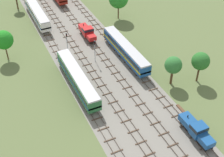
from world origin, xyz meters
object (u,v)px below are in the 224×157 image
object	(u,v)px
diesel_railcar_centre_mid	(126,50)
signal_post_nearest	(67,41)
diesel_railcar_far_left_far	(37,13)
shunter_loco_centre_nearest	(197,129)
diesel_railcar_far_left_near	(77,78)
signal_post_near	(95,49)
shunter_loco_centre_left_midfar	(87,32)

from	to	relation	value
diesel_railcar_centre_mid	signal_post_nearest	size ratio (longest dim) A/B	3.46
diesel_railcar_far_left_far	signal_post_nearest	size ratio (longest dim) A/B	3.46
shunter_loco_centre_nearest	diesel_railcar_far_left_far	bearing A→B (deg)	104.28
diesel_railcar_far_left_near	diesel_railcar_centre_mid	xyz separation A→B (m)	(14.79, 5.72, 0.00)
diesel_railcar_far_left_near	diesel_railcar_far_left_far	size ratio (longest dim) A/B	1.00
shunter_loco_centre_nearest	signal_post_nearest	world-z (taller)	signal_post_nearest
shunter_loco_centre_nearest	diesel_railcar_far_left_near	distance (m)	27.25
shunter_loco_centre_nearest	diesel_railcar_far_left_near	bearing A→B (deg)	122.89
shunter_loco_centre_nearest	signal_post_near	bearing A→B (deg)	103.57
shunter_loco_centre_nearest	diesel_railcar_far_left_far	size ratio (longest dim) A/B	0.41
shunter_loco_centre_nearest	signal_post_near	size ratio (longest dim) A/B	1.42
diesel_railcar_far_left_near	shunter_loco_centre_left_midfar	size ratio (longest dim) A/B	2.42
shunter_loco_centre_left_midfar	diesel_railcar_far_left_far	distance (m)	18.88
diesel_railcar_far_left_far	signal_post_near	world-z (taller)	signal_post_near
diesel_railcar_far_left_far	shunter_loco_centre_nearest	bearing A→B (deg)	-75.72
shunter_loco_centre_nearest	signal_post_near	xyz separation A→B (m)	(-7.40, 30.63, 1.74)
diesel_railcar_far_left_near	signal_post_nearest	bearing A→B (deg)	80.16
diesel_railcar_far_left_near	diesel_railcar_far_left_far	world-z (taller)	same
shunter_loco_centre_left_midfar	diesel_railcar_far_left_far	xyz separation A→B (m)	(-9.86, 16.09, 0.59)
diesel_railcar_far_left_far	signal_post_nearest	xyz separation A→B (m)	(2.47, -21.03, 1.13)
shunter_loco_centre_nearest	diesel_railcar_far_left_far	distance (m)	59.98
signal_post_near	diesel_railcar_far_left_far	bearing A→B (deg)	105.06
signal_post_nearest	signal_post_near	xyz separation A→B (m)	(4.93, -6.45, 0.02)
shunter_loco_centre_nearest	diesel_railcar_centre_mid	size ratio (longest dim) A/B	0.41
diesel_railcar_far_left_near	diesel_railcar_centre_mid	world-z (taller)	same
diesel_railcar_centre_mid	signal_post_near	xyz separation A→B (m)	(-7.40, 2.04, 1.15)
shunter_loco_centre_left_midfar	diesel_railcar_far_left_near	bearing A→B (deg)	-117.24
diesel_railcar_far_left_near	signal_post_near	distance (m)	10.78
shunter_loco_centre_nearest	shunter_loco_centre_left_midfar	bearing A→B (deg)	96.69
shunter_loco_centre_nearest	diesel_railcar_far_left_near	xyz separation A→B (m)	(-14.79, 22.88, 0.59)
signal_post_near	diesel_railcar_centre_mid	bearing A→B (deg)	-15.39
diesel_railcar_centre_mid	signal_post_nearest	world-z (taller)	signal_post_nearest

